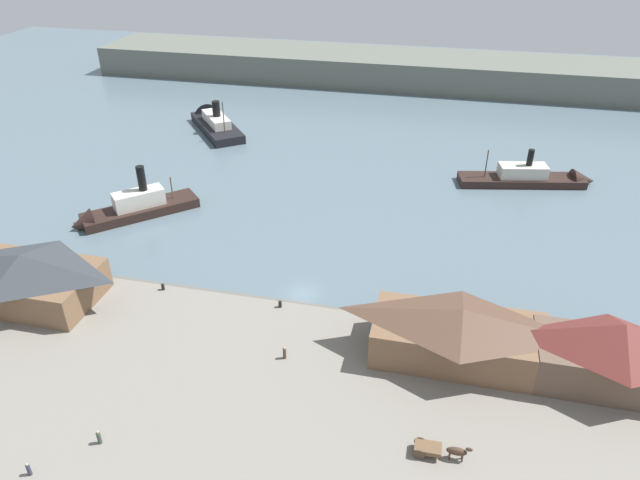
# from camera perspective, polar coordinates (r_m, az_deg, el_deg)

# --- Properties ---
(ground_plane) EXTENTS (320.00, 320.00, 0.00)m
(ground_plane) POSITION_cam_1_polar(r_m,az_deg,el_deg) (82.20, -1.72, -5.26)
(ground_plane) COLOR slate
(quay_promenade) EXTENTS (110.00, 36.00, 1.20)m
(quay_promenade) POSITION_cam_1_polar(r_m,az_deg,el_deg) (66.03, -6.69, -15.82)
(quay_promenade) COLOR gray
(quay_promenade) RESTS_ON ground
(seawall_edge) EXTENTS (110.00, 0.80, 1.00)m
(seawall_edge) POSITION_cam_1_polar(r_m,az_deg,el_deg) (79.12, -2.38, -6.47)
(seawall_edge) COLOR #666159
(seawall_edge) RESTS_ON ground
(ferry_shed_central_terminal) EXTENTS (18.73, 11.19, 6.85)m
(ferry_shed_central_terminal) POSITION_cam_1_polar(r_m,az_deg,el_deg) (86.64, -26.89, -3.23)
(ferry_shed_central_terminal) COLOR brown
(ferry_shed_central_terminal) RESTS_ON quay_promenade
(ferry_shed_west_terminal) EXTENTS (20.33, 9.54, 6.88)m
(ferry_shed_west_terminal) POSITION_cam_1_polar(r_m,az_deg,el_deg) (69.96, 13.53, -8.87)
(ferry_shed_west_terminal) COLOR brown
(ferry_shed_west_terminal) RESTS_ON quay_promenade
(ferry_shed_east_terminal) EXTENTS (17.25, 8.69, 8.13)m
(ferry_shed_east_terminal) POSITION_cam_1_polar(r_m,az_deg,el_deg) (72.17, 27.08, -9.87)
(ferry_shed_east_terminal) COLOR brown
(ferry_shed_east_terminal) RESTS_ON quay_promenade
(horse_cart) EXTENTS (5.56, 1.66, 1.87)m
(horse_cart) POSITION_cam_1_polar(r_m,az_deg,el_deg) (60.92, 11.54, -19.45)
(horse_cart) COLOR brown
(horse_cart) RESTS_ON quay_promenade
(pedestrian_walking_west) EXTENTS (0.37, 0.37, 1.51)m
(pedestrian_walking_west) POSITION_cam_1_polar(r_m,az_deg,el_deg) (64.76, -26.64, -19.47)
(pedestrian_walking_west) COLOR #33384C
(pedestrian_walking_west) RESTS_ON quay_promenade
(pedestrian_by_tram) EXTENTS (0.41, 0.41, 1.66)m
(pedestrian_by_tram) POSITION_cam_1_polar(r_m,az_deg,el_deg) (69.72, -3.49, -11.00)
(pedestrian_by_tram) COLOR #4C3D33
(pedestrian_by_tram) RESTS_ON quay_promenade
(pedestrian_standing_center) EXTENTS (0.42, 0.42, 1.69)m
(pedestrian_standing_center) POSITION_cam_1_polar(r_m,az_deg,el_deg) (64.77, -20.84, -17.64)
(pedestrian_standing_center) COLOR #3D4C42
(pedestrian_standing_center) RESTS_ON quay_promenade
(mooring_post_center_east) EXTENTS (0.44, 0.44, 0.90)m
(mooring_post_center_east) POSITION_cam_1_polar(r_m,az_deg,el_deg) (77.63, -3.93, -6.29)
(mooring_post_center_east) COLOR black
(mooring_post_center_east) RESTS_ON quay_promenade
(mooring_post_east) EXTENTS (0.44, 0.44, 0.90)m
(mooring_post_east) POSITION_cam_1_polar(r_m,az_deg,el_deg) (83.50, -15.14, -4.46)
(mooring_post_east) COLOR black
(mooring_post_east) RESTS_ON quay_promenade
(ferry_approaching_west) EXTENTS (18.99, 18.61, 10.46)m
(ferry_approaching_west) POSITION_cam_1_polar(r_m,az_deg,el_deg) (105.74, -18.40, 2.80)
(ferry_approaching_west) COLOR black
(ferry_approaching_west) RESTS_ON ground
(ferry_departing_north) EXTENTS (19.52, 22.21, 11.09)m
(ferry_departing_north) POSITION_cam_1_polar(r_m,az_deg,el_deg) (144.48, -10.41, 11.32)
(ferry_departing_north) COLOR black
(ferry_departing_north) RESTS_ON ground
(ferry_moored_west) EXTENTS (26.37, 10.04, 8.63)m
(ferry_moored_west) POSITION_cam_1_polar(r_m,az_deg,el_deg) (120.29, 20.51, 5.71)
(ferry_moored_west) COLOR black
(ferry_moored_west) RESTS_ON ground
(far_headland) EXTENTS (180.00, 24.00, 8.00)m
(far_headland) POSITION_cam_1_polar(r_m,az_deg,el_deg) (180.57, 7.38, 16.33)
(far_headland) COLOR #60665B
(far_headland) RESTS_ON ground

